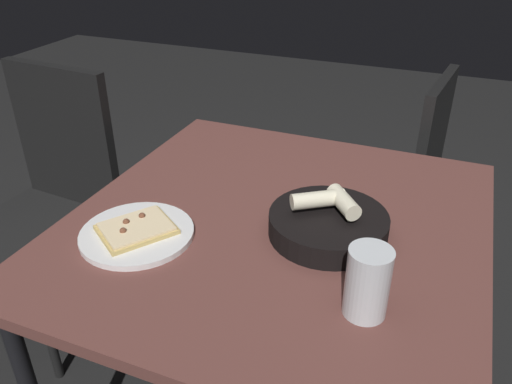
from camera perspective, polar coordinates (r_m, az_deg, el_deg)
dining_table at (r=1.30m, az=2.26°, el=-5.38°), size 0.99×1.04×0.73m
pizza_plate at (r=1.23m, az=-13.12°, el=-4.39°), size 0.27×0.27×0.04m
bread_basket at (r=1.21m, az=7.99°, el=-3.42°), size 0.28×0.28×0.11m
beer_glass at (r=0.99m, az=12.24°, el=-10.22°), size 0.08×0.08×0.14m
chair_near at (r=2.11m, az=15.38°, el=2.73°), size 0.49×0.49×0.87m
chair_far at (r=1.92m, az=-21.92°, el=-0.04°), size 0.47×0.47×0.95m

